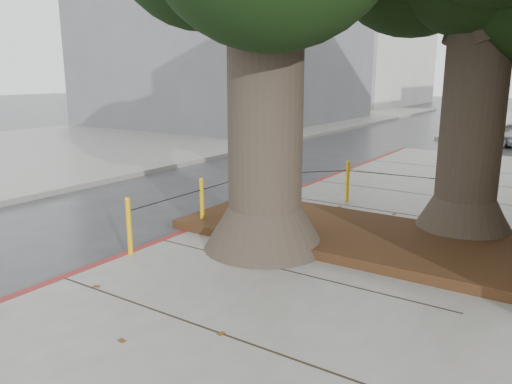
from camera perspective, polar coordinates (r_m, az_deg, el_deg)
ground at (r=6.36m, az=-10.32°, el=-14.73°), size 140.00×140.00×0.00m
sidewalk_opposite at (r=22.96m, az=-18.34°, el=5.35°), size 14.00×60.00×0.15m
curb_red at (r=9.28m, az=-8.57°, el=-5.03°), size 0.14×26.00×0.16m
planter_bed at (r=8.89m, az=11.81°, el=-4.94°), size 6.40×2.60×0.16m
building_far_grey at (r=32.32m, az=-2.54°, el=18.63°), size 12.00×16.00×12.00m
building_far_white at (r=53.48m, az=11.05°, el=17.88°), size 12.00×18.00×15.00m
bollard_ring at (r=9.93m, az=3.51°, el=-0.16°), size 3.79×5.39×0.95m
car_dark at (r=27.72m, az=2.60°, el=8.31°), size 1.81×4.09×1.17m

